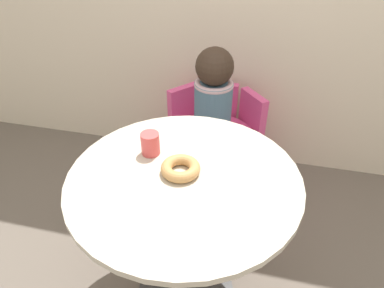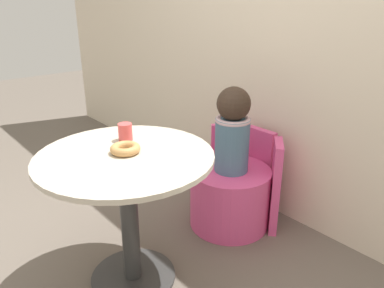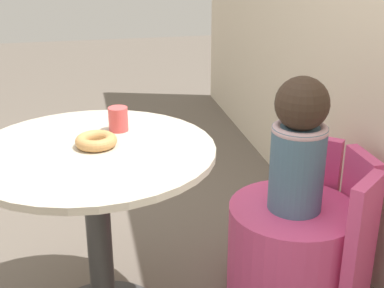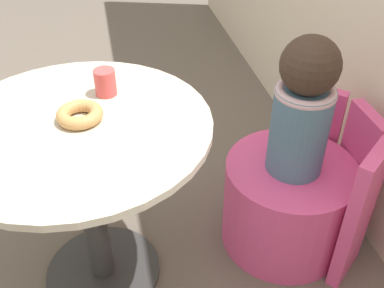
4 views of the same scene
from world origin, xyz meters
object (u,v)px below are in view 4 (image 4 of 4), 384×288
object	(u,v)px
round_table	(85,168)
tub_chair	(286,203)
donut	(80,114)
cup	(105,82)
child_figure	(303,108)

from	to	relation	value
round_table	tub_chair	bearing A→B (deg)	92.34
round_table	donut	world-z (taller)	donut
round_table	tub_chair	size ratio (longest dim) A/B	1.64
donut	cup	distance (m)	0.17
child_figure	cup	distance (m)	0.70
donut	cup	world-z (taller)	cup
round_table	child_figure	world-z (taller)	child_figure
donut	round_table	bearing A→B (deg)	-40.50
tub_chair	cup	xyz separation A→B (m)	(-0.13, -0.67, 0.58)
child_figure	cup	size ratio (longest dim) A/B	5.99
child_figure	round_table	bearing A→B (deg)	-87.66
tub_chair	child_figure	world-z (taller)	child_figure
round_table	donut	bearing A→B (deg)	139.50
tub_chair	cup	world-z (taller)	cup
tub_chair	child_figure	bearing A→B (deg)	180.00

